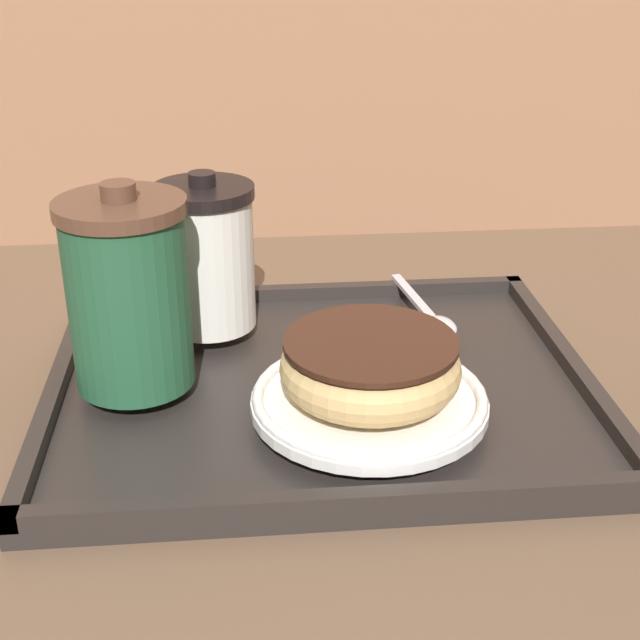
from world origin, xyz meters
name	(u,v)px	position (x,y,z in m)	size (l,w,h in m)	color
cafe_table	(370,600)	(0.00, 0.00, 0.54)	(0.82, 0.77, 0.72)	brown
serving_tray	(320,387)	(-0.04, 0.03, 0.73)	(0.41, 0.33, 0.02)	#282321
coffee_cup_front	(128,293)	(-0.17, 0.02, 0.82)	(0.09, 0.09, 0.15)	#235638
coffee_cup_rear	(206,256)	(-0.12, 0.12, 0.81)	(0.08, 0.08, 0.13)	white
plate_with_chocolate_donut	(369,399)	(-0.01, -0.03, 0.75)	(0.17, 0.17, 0.01)	white
donut_chocolate_glazed	(370,365)	(-0.01, -0.03, 0.78)	(0.12, 0.12, 0.04)	#DBB270
spoon	(434,318)	(0.06, 0.10, 0.75)	(0.04, 0.14, 0.01)	silver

